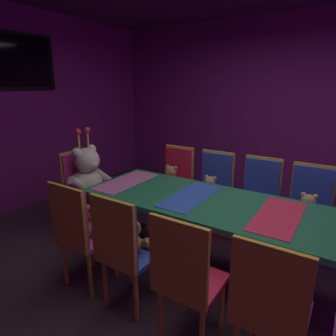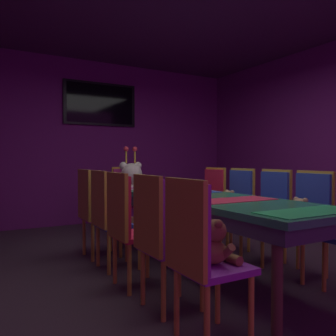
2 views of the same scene
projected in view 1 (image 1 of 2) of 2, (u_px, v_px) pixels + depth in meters
ground_plane at (226, 278)px, 2.71m from camera, size 7.90×7.90×0.00m
wall_back at (13, 111)px, 3.99m from camera, size 5.20×0.12×2.80m
wall_right at (295, 109)px, 4.42m from camera, size 0.12×6.40×2.80m
banquet_table at (230, 214)px, 2.53m from camera, size 0.90×2.80×0.75m
chair_left_1 at (269, 302)px, 1.59m from camera, size 0.42×0.41×0.98m
teddy_left_1 at (276, 287)px, 1.70m from camera, size 0.27×0.35×0.33m
chair_left_2 at (184, 272)px, 1.85m from camera, size 0.42×0.41×0.98m
chair_left_3 at (121, 244)px, 2.17m from camera, size 0.42×0.41×0.98m
teddy_left_3 at (133, 238)px, 2.29m from camera, size 0.23×0.29×0.28m
chair_left_4 at (77, 227)px, 2.43m from camera, size 0.42×0.41×0.98m
teddy_left_4 at (90, 222)px, 2.55m from camera, size 0.24×0.31×0.29m
chair_right_1 at (310, 203)px, 2.93m from camera, size 0.42×0.41×0.98m
teddy_right_1 at (307, 209)px, 2.82m from camera, size 0.23×0.30×0.28m
chair_right_2 at (259, 192)px, 3.22m from camera, size 0.42×0.41×0.98m
chair_right_3 at (214, 184)px, 3.50m from camera, size 0.42×0.41×0.98m
teddy_right_3 at (209, 189)px, 3.39m from camera, size 0.22×0.29×0.27m
chair_right_4 at (176, 176)px, 3.78m from camera, size 0.42×0.41×0.98m
teddy_right_4 at (170, 179)px, 3.67m from camera, size 0.26×0.33×0.31m
throne_chair at (80, 182)px, 3.56m from camera, size 0.41×0.42×0.98m
king_teddy_bear at (89, 175)px, 3.44m from camera, size 0.64×0.49×0.82m
wall_tv at (10, 61)px, 3.76m from camera, size 1.27×0.06×0.74m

